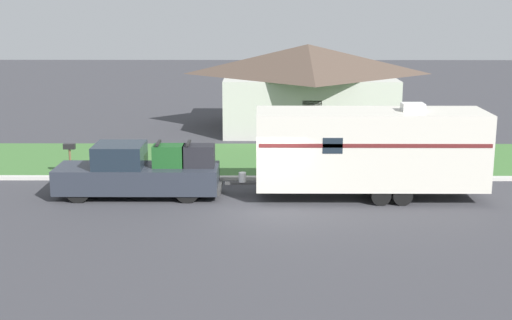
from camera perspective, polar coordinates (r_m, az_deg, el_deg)
ground_plane at (r=25.34m, az=1.07°, el=-3.72°), size 120.00×120.00×0.00m
curb_strip at (r=28.94m, az=0.98°, el=-1.46°), size 80.00×0.30×0.14m
lawn_strip at (r=32.50m, az=0.92°, el=0.05°), size 80.00×7.00×0.03m
house_across_street at (r=40.39m, az=4.13°, el=6.03°), size 9.89×8.64×4.69m
pickup_truck at (r=26.68m, az=-9.33°, el=-0.99°), size 6.10×1.93×2.08m
travel_trailer at (r=26.40m, az=9.12°, el=0.92°), size 9.49×2.47×3.51m
mailbox at (r=30.34m, az=-14.69°, el=0.67°), size 0.48×0.20×1.36m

